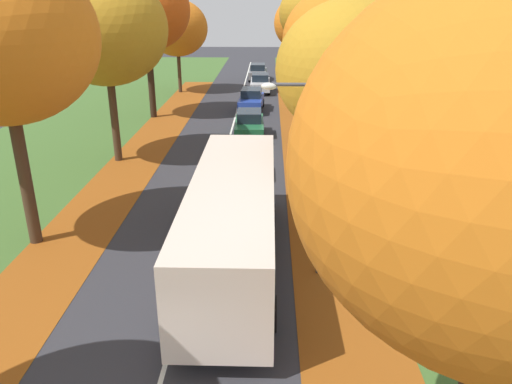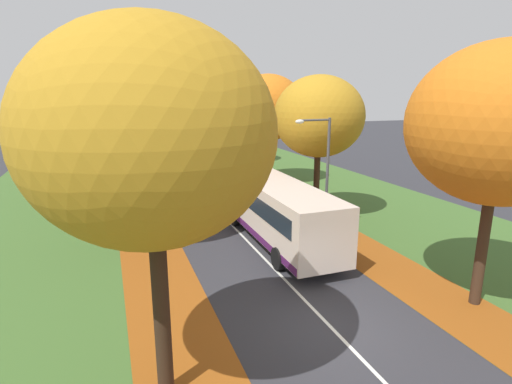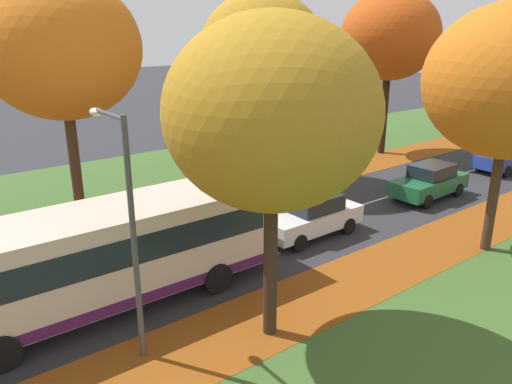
{
  "view_description": "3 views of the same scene",
  "coord_description": "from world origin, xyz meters",
  "px_view_note": "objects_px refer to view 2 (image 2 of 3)",
  "views": [
    {
      "loc": [
        2.41,
        -6.32,
        8.19
      ],
      "look_at": [
        1.96,
        10.66,
        1.45
      ],
      "focal_mm": 35.0,
      "sensor_mm": 36.0,
      "label": 1
    },
    {
      "loc": [
        -6.07,
        -9.54,
        7.13
      ],
      "look_at": [
        0.97,
        9.46,
        2.11
      ],
      "focal_mm": 28.0,
      "sensor_mm": 36.0,
      "label": 2
    },
    {
      "loc": [
        14.01,
        3.27,
        7.78
      ],
      "look_at": [
        0.39,
        13.75,
        2.03
      ],
      "focal_mm": 35.0,
      "sensor_mm": 36.0,
      "label": 3
    }
  ],
  "objects_px": {
    "bus": "(275,207)",
    "car_grey_trailing": "(166,141)",
    "tree_left_mid": "(113,101)",
    "streetlamp_right": "(322,165)",
    "car_silver_fourth_in_line": "(177,147)",
    "tree_left_near": "(110,97)",
    "tree_right_far": "(228,95)",
    "car_white_lead": "(224,189)",
    "car_blue_third_in_line": "(184,157)",
    "tree_right_mid": "(268,108)",
    "tree_left_nearest": "(150,135)",
    "tree_right_distant": "(205,104)",
    "car_green_following": "(202,170)",
    "tree_left_far": "(107,92)",
    "tree_right_nearest": "(500,125)",
    "tree_left_distant": "(110,109)"
  },
  "relations": [
    {
      "from": "tree_left_mid",
      "to": "car_silver_fourth_in_line",
      "type": "relative_size",
      "value": 2.22
    },
    {
      "from": "tree_left_nearest",
      "to": "tree_right_distant",
      "type": "relative_size",
      "value": 1.04
    },
    {
      "from": "bus",
      "to": "car_green_following",
      "type": "bearing_deg",
      "value": 90.38
    },
    {
      "from": "tree_right_far",
      "to": "tree_right_distant",
      "type": "xyz_separation_m",
      "value": [
        0.08,
        10.35,
        -1.14
      ]
    },
    {
      "from": "tree_left_far",
      "to": "streetlamp_right",
      "type": "distance_m",
      "value": 23.56
    },
    {
      "from": "tree_left_near",
      "to": "car_white_lead",
      "type": "distance_m",
      "value": 11.36
    },
    {
      "from": "tree_left_far",
      "to": "car_grey_trailing",
      "type": "bearing_deg",
      "value": 66.98
    },
    {
      "from": "tree_right_mid",
      "to": "tree_left_nearest",
      "type": "bearing_deg",
      "value": -117.86
    },
    {
      "from": "car_silver_fourth_in_line",
      "to": "streetlamp_right",
      "type": "bearing_deg",
      "value": -86.23
    },
    {
      "from": "car_white_lead",
      "to": "car_blue_third_in_line",
      "type": "height_order",
      "value": "same"
    },
    {
      "from": "tree_left_nearest",
      "to": "tree_right_mid",
      "type": "bearing_deg",
      "value": 62.14
    },
    {
      "from": "car_white_lead",
      "to": "car_grey_trailing",
      "type": "distance_m",
      "value": 29.47
    },
    {
      "from": "tree_left_mid",
      "to": "tree_right_far",
      "type": "relative_size",
      "value": 1.02
    },
    {
      "from": "bus",
      "to": "car_grey_trailing",
      "type": "distance_m",
      "value": 37.67
    },
    {
      "from": "tree_right_nearest",
      "to": "car_silver_fourth_in_line",
      "type": "height_order",
      "value": "tree_right_nearest"
    },
    {
      "from": "tree_right_mid",
      "to": "car_white_lead",
      "type": "bearing_deg",
      "value": -139.17
    },
    {
      "from": "tree_right_mid",
      "to": "streetlamp_right",
      "type": "relative_size",
      "value": 1.44
    },
    {
      "from": "bus",
      "to": "car_grey_trailing",
      "type": "height_order",
      "value": "bus"
    },
    {
      "from": "car_blue_third_in_line",
      "to": "tree_right_distant",
      "type": "bearing_deg",
      "value": 63.54
    },
    {
      "from": "car_white_lead",
      "to": "tree_left_far",
      "type": "bearing_deg",
      "value": 118.43
    },
    {
      "from": "tree_right_distant",
      "to": "car_silver_fourth_in_line",
      "type": "xyz_separation_m",
      "value": [
        -3.94,
        -1.45,
        -5.02
      ]
    },
    {
      "from": "tree_left_far",
      "to": "tree_right_far",
      "type": "bearing_deg",
      "value": 5.13
    },
    {
      "from": "tree_left_nearest",
      "to": "tree_left_far",
      "type": "height_order",
      "value": "tree_left_far"
    },
    {
      "from": "streetlamp_right",
      "to": "car_blue_third_in_line",
      "type": "xyz_separation_m",
      "value": [
        -2.59,
        23.64,
        -2.92
      ]
    },
    {
      "from": "bus",
      "to": "tree_right_nearest",
      "type": "bearing_deg",
      "value": -62.86
    },
    {
      "from": "tree_left_mid",
      "to": "car_blue_third_in_line",
      "type": "relative_size",
      "value": 2.2
    },
    {
      "from": "tree_left_distant",
      "to": "streetlamp_right",
      "type": "height_order",
      "value": "tree_left_distant"
    },
    {
      "from": "tree_left_distant",
      "to": "tree_right_far",
      "type": "height_order",
      "value": "tree_right_far"
    },
    {
      "from": "car_grey_trailing",
      "to": "car_blue_third_in_line",
      "type": "bearing_deg",
      "value": -90.66
    },
    {
      "from": "tree_left_distant",
      "to": "car_green_following",
      "type": "relative_size",
      "value": 1.85
    },
    {
      "from": "streetlamp_right",
      "to": "car_silver_fourth_in_line",
      "type": "xyz_separation_m",
      "value": [
        -2.05,
        31.2,
        -2.92
      ]
    },
    {
      "from": "tree_left_distant",
      "to": "tree_right_distant",
      "type": "xyz_separation_m",
      "value": [
        11.13,
        1.57,
        0.35
      ]
    },
    {
      "from": "tree_left_mid",
      "to": "car_white_lead",
      "type": "distance_m",
      "value": 9.24
    },
    {
      "from": "tree_right_nearest",
      "to": "bus",
      "type": "height_order",
      "value": "tree_right_nearest"
    },
    {
      "from": "tree_left_nearest",
      "to": "tree_left_mid",
      "type": "xyz_separation_m",
      "value": [
        -0.3,
        19.7,
        0.35
      ]
    },
    {
      "from": "tree_left_mid",
      "to": "bus",
      "type": "bearing_deg",
      "value": -57.95
    },
    {
      "from": "tree_right_nearest",
      "to": "car_green_following",
      "type": "height_order",
      "value": "tree_right_nearest"
    },
    {
      "from": "tree_left_distant",
      "to": "car_silver_fourth_in_line",
      "type": "distance_m",
      "value": 8.57
    },
    {
      "from": "tree_left_mid",
      "to": "streetlamp_right",
      "type": "bearing_deg",
      "value": -50.74
    },
    {
      "from": "car_blue_third_in_line",
      "to": "car_grey_trailing",
      "type": "xyz_separation_m",
      "value": [
        0.16,
        14.32,
        0.0
      ]
    },
    {
      "from": "tree_left_nearest",
      "to": "car_green_following",
      "type": "relative_size",
      "value": 2.05
    },
    {
      "from": "tree_left_near",
      "to": "tree_left_distant",
      "type": "relative_size",
      "value": 1.23
    },
    {
      "from": "tree_left_nearest",
      "to": "tree_right_nearest",
      "type": "xyz_separation_m",
      "value": [
        10.72,
        0.63,
        -0.11
      ]
    },
    {
      "from": "tree_left_far",
      "to": "car_silver_fourth_in_line",
      "type": "bearing_deg",
      "value": 53.05
    },
    {
      "from": "bus",
      "to": "car_silver_fourth_in_line",
      "type": "bearing_deg",
      "value": 89.47
    },
    {
      "from": "tree_right_distant",
      "to": "car_green_following",
      "type": "height_order",
      "value": "tree_right_distant"
    },
    {
      "from": "tree_left_near",
      "to": "tree_right_far",
      "type": "relative_size",
      "value": 1.05
    },
    {
      "from": "car_blue_third_in_line",
      "to": "car_silver_fourth_in_line",
      "type": "bearing_deg",
      "value": 85.93
    },
    {
      "from": "streetlamp_right",
      "to": "tree_right_mid",
      "type": "bearing_deg",
      "value": 79.96
    },
    {
      "from": "tree_left_mid",
      "to": "car_grey_trailing",
      "type": "relative_size",
      "value": 2.22
    }
  ]
}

